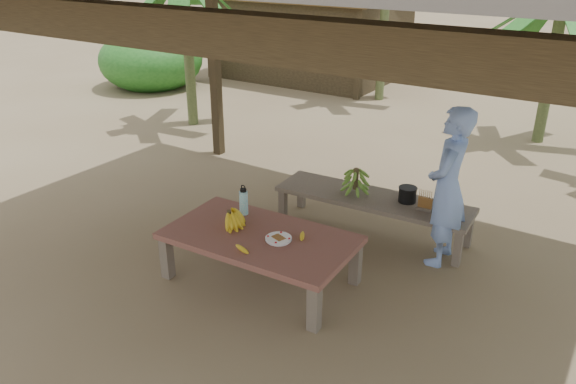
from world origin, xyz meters
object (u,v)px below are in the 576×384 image
Objects in this scene: water_flask at (244,202)px; cooking_pot at (407,195)px; plate at (278,239)px; bench at (373,201)px; work_table at (260,241)px; woman at (447,187)px; ripe_banana_bunch at (229,218)px.

water_flask is 1.80m from cooking_pot.
cooking_pot is (0.63, 1.57, 0.01)m from plate.
cooking_pot is at bearing 10.59° from bench.
work_table is 0.83× the size of bench.
work_table is 1.12× the size of woman.
water_flask is (-0.61, 0.28, 0.12)m from plate.
cooking_pot is (1.20, 1.59, -0.06)m from ripe_banana_bunch.
bench is at bearing 69.45° from work_table.
plate is at bearing -43.18° from woman.
woman is at bearing -13.55° from bench.
woman reaches higher than ripe_banana_bunch.
woman is at bearing 31.23° from water_flask.
work_table is at bearing -34.98° from water_flask.
ripe_banana_bunch is 2.18m from woman.
ripe_banana_bunch reaches higher than work_table.
ripe_banana_bunch reaches higher than cooking_pot.
cooking_pot reaches higher than plate.
work_table is 0.39m from ripe_banana_bunch.
woman reaches higher than cooking_pot.
bench is 9.00× the size of plate.
bench is 1.73m from ripe_banana_bunch.
cooking_pot is at bearing 59.23° from work_table.
water_flask is at bearing -129.52° from bench.
work_table is 0.53m from water_flask.
water_flask is (-0.88, -1.21, 0.24)m from bench.
woman is at bearing -26.37° from cooking_pot.
work_table is at bearing -111.43° from bench.
ripe_banana_bunch reaches higher than bench.
plate is at bearing -111.93° from cooking_pot.
woman is (1.69, 1.35, 0.23)m from ripe_banana_bunch.
water_flask is at bearing -61.70° from woman.
plate is 0.68m from water_flask.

